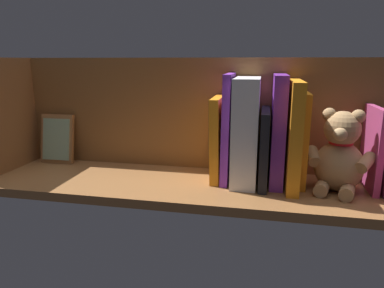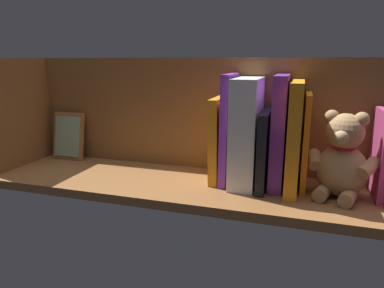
{
  "view_description": "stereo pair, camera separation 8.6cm",
  "coord_description": "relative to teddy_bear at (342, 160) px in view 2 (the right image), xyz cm",
  "views": [
    {
      "loc": [
        -16.92,
        82.45,
        29.97
      ],
      "look_at": [
        0.0,
        0.0,
        9.74
      ],
      "focal_mm": 32.56,
      "sensor_mm": 36.0,
      "label": 1
    },
    {
      "loc": [
        -25.28,
        80.28,
        29.97
      ],
      "look_at": [
        0.0,
        0.0,
        9.74
      ],
      "focal_mm": 32.56,
      "sensor_mm": 36.0,
      "label": 2
    }
  ],
  "objects": [
    {
      "name": "teddy_bear",
      "position": [
        0.0,
        0.0,
        0.0
      ],
      "size": [
        15.11,
        14.53,
        19.43
      ],
      "rotation": [
        0.0,
        0.0,
        -0.29
      ],
      "color": "tan",
      "rests_on": "ground_plane"
    },
    {
      "name": "book_1",
      "position": [
        -7.82,
        -3.51,
        1.27
      ],
      "size": [
        1.46,
        14.16,
        19.64
      ],
      "primitive_type": "cube",
      "color": "#B23F72",
      "rests_on": "ground_plane"
    },
    {
      "name": "book_7",
      "position": [
        28.93,
        -3.59,
        1.99
      ],
      "size": [
        2.64,
        13.99,
        21.12
      ],
      "primitive_type": "cube",
      "rotation": [
        0.0,
        0.02,
        0.0
      ],
      "color": "orange",
      "rests_on": "ground_plane"
    },
    {
      "name": "ground_plane",
      "position": [
        34.78,
        0.52,
        -9.65
      ],
      "size": [
        108.8,
        29.02,
        2.2
      ],
      "primitive_type": "cube",
      "color": "brown"
    },
    {
      "name": "picture_frame_leaning",
      "position": [
        77.76,
        -8.28,
        -1.38
      ],
      "size": [
        10.16,
        4.03,
        14.58
      ],
      "color": "#9E6B3D",
      "rests_on": "ground_plane"
    },
    {
      "name": "dictionary_thick_white",
      "position": [
        21.78,
        -2.31,
        4.45
      ],
      "size": [
        6.1,
        16.34,
        26.01
      ],
      "primitive_type": "cube",
      "color": "white",
      "rests_on": "ground_plane"
    },
    {
      "name": "book_6",
      "position": [
        26.31,
        -3.37,
        4.89
      ],
      "size": [
        2.14,
        14.42,
        26.89
      ],
      "primitive_type": "cube",
      "rotation": [
        0.0,
        -0.01,
        0.0
      ],
      "color": "purple",
      "rests_on": "ground_plane"
    },
    {
      "name": "book_5",
      "position": [
        17.18,
        -2.01,
        0.68
      ],
      "size": [
        1.99,
        17.15,
        18.46
      ],
      "primitive_type": "cube",
      "color": "black",
      "rests_on": "ground_plane"
    },
    {
      "name": "book_4",
      "position": [
        14.05,
        -3.07,
        4.84
      ],
      "size": [
        3.15,
        15.03,
        26.78
      ],
      "primitive_type": "cube",
      "color": "purple",
      "rests_on": "ground_plane"
    },
    {
      "name": "shelf_back_panel",
      "position": [
        34.78,
        -11.74,
        6.82
      ],
      "size": [
        108.8,
        1.5,
        30.74
      ],
      "primitive_type": "cube",
      "color": "brown",
      "rests_on": "ground_plane"
    },
    {
      "name": "book_3",
      "position": [
        10.52,
        -1.5,
        4.21
      ],
      "size": [
        2.84,
        18.17,
        25.52
      ],
      "primitive_type": "cube",
      "rotation": [
        0.0,
        0.0,
        0.0
      ],
      "color": "orange",
      "rests_on": "ground_plane"
    },
    {
      "name": "shelf_side_divider",
      "position": [
        87.18,
        0.52,
        6.82
      ],
      "size": [
        2.4,
        23.02,
        30.74
      ],
      "primitive_type": "cube",
      "color": "brown",
      "rests_on": "ground_plane"
    },
    {
      "name": "book_2",
      "position": [
        7.91,
        -3.81,
        2.76
      ],
      "size": [
        1.29,
        13.54,
        22.62
      ],
      "primitive_type": "cube",
      "color": "orange",
      "rests_on": "ground_plane"
    }
  ]
}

